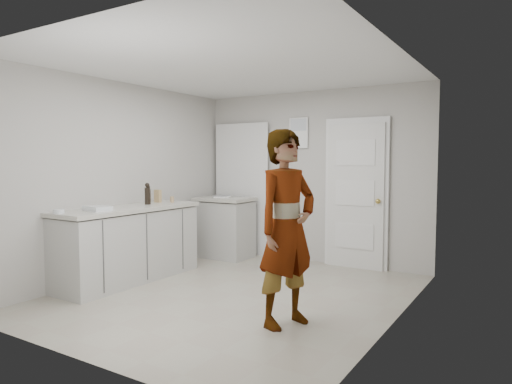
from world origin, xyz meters
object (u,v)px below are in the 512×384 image
Objects in this scene: oil_cruet_b at (149,195)px; egg_bowl at (59,211)px; oil_cruet_a at (147,194)px; person at (287,228)px; baking_dish at (97,209)px; cake_mix_box at (158,196)px; spice_jar at (172,199)px.

oil_cruet_b is 2.07× the size of egg_bowl.
egg_bowl is at bearing -93.83° from oil_cruet_a.
person is 2.35m from baking_dish.
person is 2.48m from oil_cruet_a.
baking_dish is at bearing -78.22° from cake_mix_box.
cake_mix_box is 1.46× the size of egg_bowl.
baking_dish is at bearing 112.91° from person.
cake_mix_box reaches higher than baking_dish.
egg_bowl is (-0.13, -0.40, -0.00)m from baking_dish.
person is 6.31× the size of oil_cruet_a.
baking_dish is (0.05, -0.83, -0.11)m from oil_cruet_a.
person is 15.06× the size of egg_bowl.
egg_bowl is (-0.07, -1.27, -0.09)m from oil_cruet_b.
cake_mix_box is at bearing 97.23° from baking_dish.
cake_mix_box is 0.20m from spice_jar.
oil_cruet_b is at bearing -67.94° from cake_mix_box.
egg_bowl is at bearing -93.04° from oil_cruet_b.
baking_dish reaches higher than egg_bowl.
oil_cruet_b is 1.27m from egg_bowl.
oil_cruet_a is 0.84m from baking_dish.
person is at bearing -16.00° from oil_cruet_b.
oil_cruet_a is at bearing -67.68° from oil_cruet_b.
egg_bowl is at bearing -95.95° from spice_jar.
oil_cruet_a reaches higher than baking_dish.
oil_cruet_a reaches higher than egg_bowl.
spice_jar is 0.29× the size of oil_cruet_a.
spice_jar is at bearing 84.50° from person.
spice_jar is 1.21m from baking_dish.
oil_cruet_b is at bearing -106.49° from spice_jar.
oil_cruet_a is at bearing -102.78° from spice_jar.
person is 7.27× the size of oil_cruet_b.
person reaches higher than oil_cruet_a.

